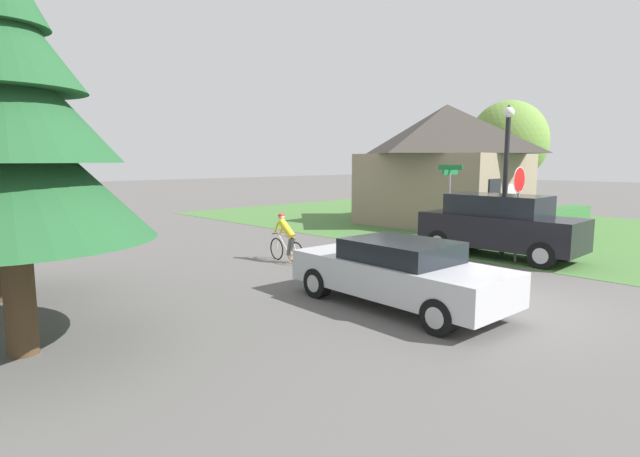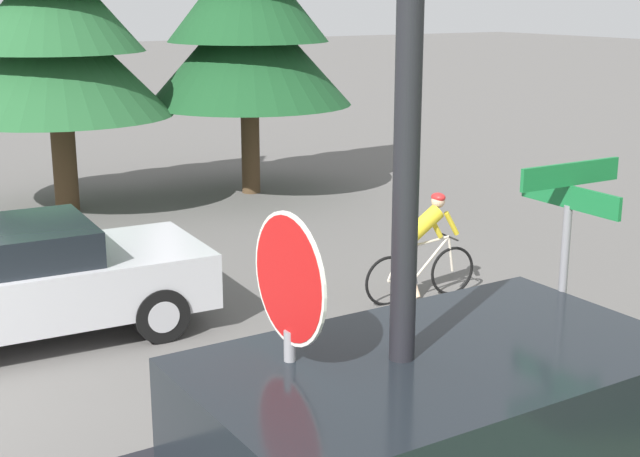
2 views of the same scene
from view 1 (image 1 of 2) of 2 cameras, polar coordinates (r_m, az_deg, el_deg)
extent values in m
plane|color=#5B5956|center=(11.35, 19.09, -8.20)|extent=(140.00, 140.00, 0.00)
cube|color=#477538|center=(23.69, 23.87, -0.25)|extent=(16.00, 36.00, 0.01)
cube|color=gray|center=(24.95, 14.04, 4.41)|extent=(6.69, 6.85, 3.35)
pyramid|color=#3D3833|center=(24.96, 14.26, 10.93)|extent=(7.23, 7.40, 2.32)
cube|color=silver|center=(23.61, 20.94, 2.31)|extent=(0.90, 0.12, 2.00)
cube|color=black|center=(21.93, 19.32, 4.21)|extent=(1.10, 0.13, 0.90)
cube|color=brown|center=(26.96, 15.03, 12.00)|extent=(0.53, 0.53, 0.80)
cube|color=#387038|center=(22.11, 23.85, 0.51)|extent=(8.75, 0.90, 0.99)
cube|color=#BCBCC1|center=(10.60, 8.91, -5.36)|extent=(2.06, 4.84, 0.68)
cube|color=black|center=(10.45, 9.21, -2.47)|extent=(1.73, 2.23, 0.42)
cylinder|color=black|center=(11.21, -0.27, -6.21)|extent=(0.30, 0.68, 0.67)
cylinder|color=#ADADB2|center=(11.21, -0.27, -6.21)|extent=(0.31, 0.40, 0.39)
cylinder|color=black|center=(12.32, 5.52, -4.96)|extent=(0.30, 0.68, 0.67)
cylinder|color=#ADADB2|center=(12.32, 5.52, -4.96)|extent=(0.31, 0.40, 0.39)
cylinder|color=black|center=(9.10, 13.45, -9.75)|extent=(0.30, 0.68, 0.67)
cylinder|color=#ADADB2|center=(9.10, 13.45, -9.75)|extent=(0.31, 0.40, 0.39)
cylinder|color=black|center=(10.44, 18.73, -7.68)|extent=(0.30, 0.68, 0.67)
cylinder|color=#ADADB2|center=(10.44, 18.73, -7.68)|extent=(0.31, 0.40, 0.39)
torus|color=black|center=(14.69, -2.72, -2.88)|extent=(0.10, 0.69, 0.69)
torus|color=black|center=(15.51, -4.97, -2.33)|extent=(0.10, 0.69, 0.69)
cylinder|color=beige|center=(14.86, -3.31, -2.17)|extent=(0.05, 0.18, 0.54)
cylinder|color=beige|center=(15.16, -4.15, -1.82)|extent=(0.09, 0.64, 0.64)
cylinder|color=beige|center=(15.06, -4.01, -0.86)|extent=(0.10, 0.76, 0.12)
cylinder|color=beige|center=(14.83, -3.10, -3.01)|extent=(0.06, 0.34, 0.15)
cylinder|color=beige|center=(14.72, -2.94, -2.04)|extent=(0.05, 0.21, 0.43)
cylinder|color=beige|center=(15.44, -4.89, -1.44)|extent=(0.05, 0.12, 0.51)
cylinder|color=black|center=(15.37, -4.82, -0.53)|extent=(0.44, 0.06, 0.02)
ellipsoid|color=black|center=(14.76, -3.16, -1.13)|extent=(0.10, 0.21, 0.05)
cylinder|color=slate|center=(14.78, -3.12, -1.76)|extent=(0.13, 0.26, 0.44)
cylinder|color=slate|center=(14.92, -3.51, -1.98)|extent=(0.13, 0.26, 0.59)
cylinder|color=beige|center=(14.90, -3.27, -3.06)|extent=(0.08, 0.08, 0.30)
cylinder|color=beige|center=(15.07, -3.51, -3.31)|extent=(0.17, 0.08, 0.21)
cylinder|color=yellow|center=(14.95, -3.80, -0.07)|extent=(0.28, 0.71, 0.59)
cylinder|color=yellow|center=(15.16, -4.29, 0.04)|extent=(0.09, 0.25, 0.36)
cylinder|color=yellow|center=(15.37, -4.96, 0.15)|extent=(0.09, 0.25, 0.36)
sphere|color=beige|center=(15.14, -4.44, 1.33)|extent=(0.19, 0.19, 0.19)
ellipsoid|color=red|center=(15.14, -4.44, 1.52)|extent=(0.22, 0.18, 0.12)
cube|color=black|center=(16.73, 19.88, -0.22)|extent=(2.01, 4.92, 0.99)
cube|color=black|center=(16.68, 19.69, 2.57)|extent=(1.73, 2.97, 0.63)
cylinder|color=black|center=(16.82, 13.44, -1.51)|extent=(0.24, 0.78, 0.78)
cylinder|color=#ADADB2|center=(16.82, 13.44, -1.51)|extent=(0.24, 0.46, 0.45)
cylinder|color=black|center=(18.29, 16.28, -0.88)|extent=(0.24, 0.78, 0.78)
cylinder|color=#ADADB2|center=(18.29, 16.28, -0.88)|extent=(0.24, 0.46, 0.45)
cylinder|color=black|center=(15.37, 24.02, -2.84)|extent=(0.24, 0.78, 0.78)
cylinder|color=#ADADB2|center=(15.37, 24.02, -2.84)|extent=(0.24, 0.46, 0.45)
cylinder|color=black|center=(16.97, 26.12, -2.02)|extent=(0.24, 0.78, 0.78)
cylinder|color=#ADADB2|center=(16.97, 26.12, -2.02)|extent=(0.24, 0.46, 0.45)
cylinder|color=gray|center=(16.08, 21.57, 0.23)|extent=(0.07, 0.07, 2.16)
cylinder|color=red|center=(15.97, 21.81, 5.17)|extent=(0.73, 0.04, 0.73)
cylinder|color=silver|center=(15.97, 21.81, 5.17)|extent=(0.77, 0.03, 0.77)
cylinder|color=black|center=(16.50, 20.38, 4.26)|extent=(0.15, 0.15, 4.34)
sphere|color=white|center=(16.54, 20.77, 12.31)|extent=(0.34, 0.34, 0.34)
cone|color=black|center=(16.56, 20.80, 12.89)|extent=(0.20, 0.20, 0.14)
cylinder|color=gray|center=(17.03, 14.48, 1.66)|extent=(0.06, 0.06, 2.60)
cube|color=#197238|center=(16.95, 14.64, 6.24)|extent=(0.90, 0.03, 0.16)
cube|color=#197238|center=(16.94, 14.66, 6.78)|extent=(0.03, 0.90, 0.16)
cylinder|color=#4C3823|center=(9.16, -31.10, -6.85)|extent=(0.45, 0.45, 1.81)
cone|color=#23562D|center=(8.91, -32.00, 5.69)|extent=(4.20, 4.20, 2.18)
cone|color=#23562D|center=(8.95, -32.50, 12.51)|extent=(3.28, 3.28, 1.91)
cylinder|color=#4C3823|center=(29.10, 20.44, 3.58)|extent=(0.31, 0.31, 2.31)
ellipsoid|color=olive|center=(29.06, 20.71, 9.31)|extent=(4.12, 4.12, 4.33)
camera|label=2|loc=(19.22, 33.66, 9.39)|focal=50.00mm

